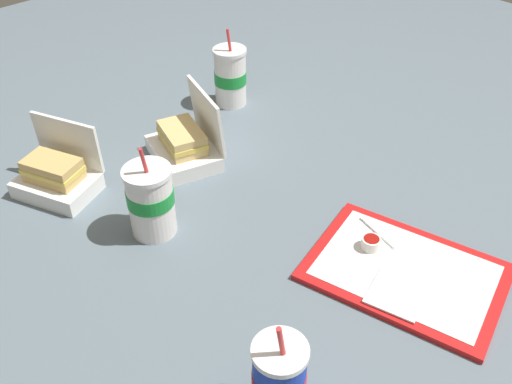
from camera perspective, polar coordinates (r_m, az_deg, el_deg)
ground_plane at (r=1.28m, az=1.31°, el=-1.83°), size 3.20×3.20×0.00m
food_tray at (r=1.17m, az=14.70°, el=-7.76°), size 0.42×0.34×0.01m
ketchup_cup at (r=1.19m, az=11.43°, el=-4.98°), size 0.04×0.04×0.02m
napkin_stack at (r=1.11m, az=13.91°, el=-9.89°), size 0.12×0.12×0.00m
plastic_fork at (r=1.23m, az=12.15°, el=-3.92°), size 0.11×0.04×0.00m
clamshell_sandwich_front at (r=1.42m, az=-7.03°, el=4.75°), size 0.22×0.20×0.18m
clamshell_sandwich_left at (r=1.38m, az=-19.27°, el=1.54°), size 0.21×0.19×0.16m
soda_cup_right at (r=0.90m, az=2.31°, el=-18.28°), size 0.08×0.08×0.21m
soda_cup_center at (r=1.20m, az=-10.49°, el=-0.79°), size 0.10×0.10×0.22m
soda_cup_left at (r=1.64m, az=-2.59°, el=11.46°), size 0.09×0.09×0.23m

